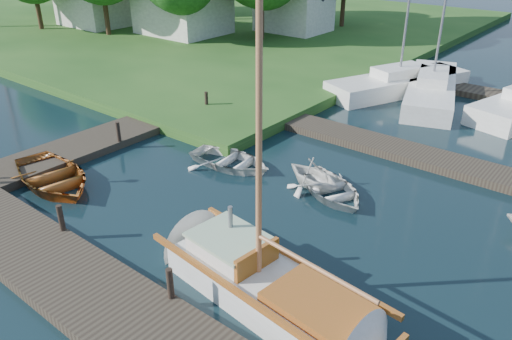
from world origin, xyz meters
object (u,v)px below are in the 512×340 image
Objects in this scene: mooring_post_4 at (118,132)px; dinghy at (52,174)px; tender_c at (331,186)px; marina_boat_1 at (432,87)px; tender_b at (314,172)px; mooring_post_1 at (61,218)px; mooring_post_2 at (170,283)px; sailboat at (270,289)px; house_c at (294,3)px; tender_a at (231,158)px; mooring_post_5 at (206,100)px; marina_boat_0 at (399,82)px.

mooring_post_4 is 0.19× the size of dinghy.
tender_c is at bearing 12.97° from mooring_post_4.
tender_b is at bearing 164.50° from marina_boat_1.
tender_c is at bearing -45.58° from dinghy.
mooring_post_2 is at bearing 0.00° from mooring_post_1.
sailboat reaches higher than mooring_post_1.
tender_c is (-1.56, 5.35, -0.02)m from sailboat.
house_c is (-15.50, 27.00, 1.88)m from mooring_post_2.
mooring_post_2 is at bearing -129.27° from sailboat.
tender_a is (-5.57, 4.90, -0.00)m from sailboat.
dinghy is at bearing -173.73° from sailboat.
mooring_post_4 and mooring_post_5 have the same top height.
tender_c is at bearing -83.82° from tender_b.
marina_boat_1 reaches higher than dinghy.
mooring_post_1 is at bearing 151.94° from marina_boat_1.
mooring_post_5 is 5.76m from tender_a.
sailboat is 9.35m from dinghy.
marina_boat_0 reaches higher than tender_b.
mooring_post_1 is at bearing 180.00° from mooring_post_2.
tender_b is at bearing 95.36° from mooring_post_2.
mooring_post_5 is 10.40m from marina_boat_0.
marina_boat_1 is at bearing -17.91° from tender_a.
house_c is (-7.00, 22.00, 1.88)m from mooring_post_4.
tender_b is at bearing -86.65° from tender_a.
marina_boat_1 reaches higher than sailboat.
marina_boat_0 reaches higher than sailboat.
sailboat is at bearing -55.97° from house_c.
mooring_post_4 reaches higher than dinghy.
sailboat reaches higher than mooring_post_4.
mooring_post_2 is 0.19× the size of dinghy.
mooring_post_2 reaches higher than dinghy.
dinghy is at bearing -76.89° from mooring_post_4.
mooring_post_1 is at bearing 169.12° from tender_a.
sailboat reaches higher than mooring_post_5.
mooring_post_1 is 18.87m from marina_boat_0.
mooring_post_2 is at bearing -60.14° from house_c.
mooring_post_4 is at bearing 102.51° from tender_a.
house_c is at bearing 48.55° from tender_b.
tender_b reaches higher than mooring_post_2.
marina_boat_1 reaches higher than marina_boat_0.
mooring_post_1 is 1.00× the size of mooring_post_5.
mooring_post_2 reaches higher than tender_c.
marina_boat_0 is 1.99× the size of house_c.
marina_boat_1 is (7.23, 9.00, -0.14)m from mooring_post_5.
mooring_post_2 is 19.04m from marina_boat_1.
marina_boat_1 is (-0.61, 11.95, -0.02)m from tender_b.
tender_b reaches higher than mooring_post_4.
mooring_post_2 is 1.00× the size of mooring_post_4.
mooring_post_5 is 18.48m from house_c.
mooring_post_1 is 3.59m from dinghy.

